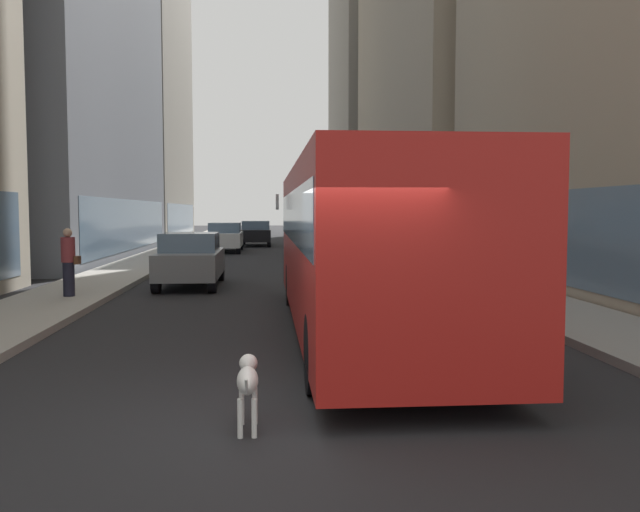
# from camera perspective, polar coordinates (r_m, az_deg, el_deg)

# --- Properties ---
(ground_plane) EXTENTS (120.00, 120.00, 0.00)m
(ground_plane) POSITION_cam_1_polar(r_m,az_deg,el_deg) (42.29, -3.97, 0.86)
(ground_plane) COLOR #232326
(sidewalk_left) EXTENTS (2.40, 110.00, 0.15)m
(sidewalk_left) POSITION_cam_1_polar(r_m,az_deg,el_deg) (42.59, -11.66, 0.91)
(sidewalk_left) COLOR #ADA89E
(sidewalk_left) RESTS_ON ground
(sidewalk_right) EXTENTS (2.40, 110.00, 0.15)m
(sidewalk_right) POSITION_cam_1_polar(r_m,az_deg,el_deg) (42.74, 3.70, 0.99)
(sidewalk_right) COLOR gray
(sidewalk_right) RESTS_ON ground
(building_right_far) EXTENTS (11.64, 16.86, 24.27)m
(building_right_far) POSITION_cam_1_polar(r_m,az_deg,el_deg) (63.19, 6.87, 12.90)
(building_right_far) COLOR gray
(building_right_far) RESTS_ON ground
(transit_bus) EXTENTS (2.78, 11.53, 3.05)m
(transit_bus) POSITION_cam_1_polar(r_m,az_deg,el_deg) (12.28, 3.52, 1.64)
(transit_bus) COLOR red
(transit_bus) RESTS_ON ground
(car_white_van) EXTENTS (1.82, 4.76, 1.62)m
(car_white_van) POSITION_cam_1_polar(r_m,az_deg,el_deg) (36.68, -8.23, 1.65)
(car_white_van) COLOR silver
(car_white_van) RESTS_ON ground
(car_grey_wagon) EXTENTS (1.75, 4.11, 1.62)m
(car_grey_wagon) POSITION_cam_1_polar(r_m,az_deg,el_deg) (19.95, -11.17, -0.29)
(car_grey_wagon) COLOR slate
(car_grey_wagon) RESTS_ON ground
(car_red_coupe) EXTENTS (1.89, 4.72, 1.62)m
(car_red_coupe) POSITION_cam_1_polar(r_m,az_deg,el_deg) (31.62, 1.37, 1.33)
(car_red_coupe) COLOR red
(car_red_coupe) RESTS_ON ground
(car_blue_hatchback) EXTENTS (1.72, 4.68, 1.62)m
(car_blue_hatchback) POSITION_cam_1_polar(r_m,az_deg,el_deg) (51.02, -0.96, 2.32)
(car_blue_hatchback) COLOR #4C6BB7
(car_blue_hatchback) RESTS_ON ground
(car_black_suv) EXTENTS (1.90, 4.63, 1.62)m
(car_black_suv) POSITION_cam_1_polar(r_m,az_deg,el_deg) (42.93, -5.59, 2.00)
(car_black_suv) COLOR black
(car_black_suv) RESTS_ON ground
(car_silver_sedan) EXTENTS (1.84, 4.38, 1.62)m
(car_silver_sedan) POSITION_cam_1_polar(r_m,az_deg,el_deg) (38.92, 0.22, 1.82)
(car_silver_sedan) COLOR #B7BABF
(car_silver_sedan) RESTS_ON ground
(dalmatian_dog) EXTENTS (0.22, 0.96, 0.72)m
(dalmatian_dog) POSITION_cam_1_polar(r_m,az_deg,el_deg) (6.97, -6.30, -10.69)
(dalmatian_dog) COLOR white
(dalmatian_dog) RESTS_ON ground
(pedestrian_with_handbag) EXTENTS (0.45, 0.34, 1.69)m
(pedestrian_with_handbag) POSITION_cam_1_polar(r_m,az_deg,el_deg) (17.41, -20.99, -0.46)
(pedestrian_with_handbag) COLOR #1E1E2D
(pedestrian_with_handbag) RESTS_ON sidewalk_left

